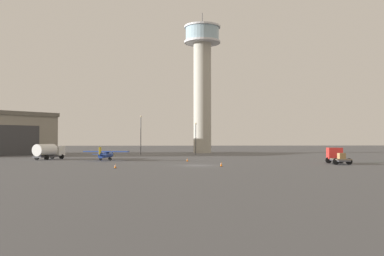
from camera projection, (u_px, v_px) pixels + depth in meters
name	position (u px, v px, depth m)	size (l,w,h in m)	color
ground_plane	(197.00, 165.00, 64.35)	(400.00, 400.00, 0.00)	#545456
control_tower	(202.00, 75.00, 122.88)	(10.48, 10.48, 40.79)	#B2AD9E
airplane_blue	(106.00, 154.00, 79.09)	(8.72, 6.81, 2.57)	#2847A8
truck_flatbed_red	(337.00, 156.00, 69.02)	(3.39, 6.25, 2.58)	#38383D
truck_fuel_tanker_white	(49.00, 151.00, 83.01)	(5.04, 7.22, 3.04)	#38383D
light_post_north	(141.00, 132.00, 108.86)	(0.44, 0.44, 10.06)	#38383D
light_post_centre	(196.00, 136.00, 109.45)	(0.44, 0.44, 8.22)	#38383D
traffic_cone_near_left	(187.00, 160.00, 75.82)	(0.36, 0.36, 0.60)	black
traffic_cone_near_right	(221.00, 164.00, 61.75)	(0.36, 0.36, 0.68)	black
traffic_cone_mid_apron	(115.00, 166.00, 58.06)	(0.36, 0.36, 0.56)	black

